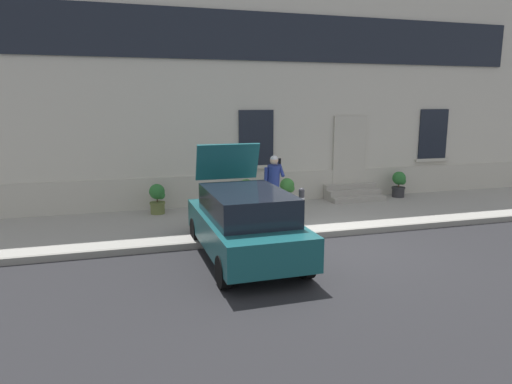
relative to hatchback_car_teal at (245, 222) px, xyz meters
The scene contains 12 objects.
ground_plane 2.28m from the hatchback_car_teal, ahead, with size 80.00×80.00×0.00m, color #232326.
sidewalk 3.64m from the hatchback_car_teal, 53.15° to the left, with size 24.00×3.60×0.15m, color #99968E.
curb_edge 2.46m from the hatchback_car_teal, 24.89° to the left, with size 24.00×0.12×0.15m, color gray.
building_facade 6.46m from the hatchback_car_teal, 68.13° to the left, with size 24.00×1.52×7.50m.
entrance_stoop 6.44m from the hatchback_car_teal, 41.75° to the left, with size 1.82×0.96×0.48m.
hatchback_car_teal is the anchor object (origin of this frame).
bollard_near_person 2.31m from the hatchback_car_teal, 37.44° to the left, with size 0.15×0.15×1.04m.
person_on_phone 2.89m from the hatchback_car_teal, 59.76° to the left, with size 0.51×0.48×1.75m.
planter_olive 4.29m from the hatchback_car_teal, 110.57° to the left, with size 0.44×0.44×0.86m.
planter_terracotta 4.28m from the hatchback_car_teal, 74.47° to the left, with size 0.44×0.44×0.86m.
planter_cream 4.62m from the hatchback_car_teal, 58.79° to the left, with size 0.44×0.44×0.86m.
planter_charcoal 7.68m from the hatchback_car_teal, 32.89° to the left, with size 0.44×0.44×0.86m.
Camera 1 is at (-4.51, -9.03, 3.26)m, focal length 32.13 mm.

